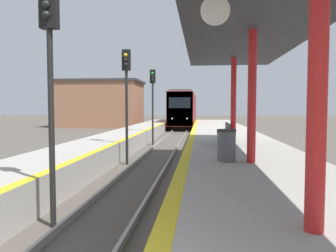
{
  "coord_description": "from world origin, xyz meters",
  "views": [
    {
      "loc": [
        2.12,
        -2.11,
        2.52
      ],
      "look_at": [
        0.37,
        15.48,
        1.51
      ],
      "focal_mm": 35.0,
      "sensor_mm": 36.0,
      "label": 1
    }
  ],
  "objects_px": {
    "signal_near": "(50,60)",
    "bench": "(225,133)",
    "signal_mid": "(126,85)",
    "train": "(185,109)",
    "trash_bin": "(226,145)",
    "signal_far": "(153,93)"
  },
  "relations": [
    {
      "from": "signal_near",
      "to": "bench",
      "type": "distance_m",
      "value": 8.91
    },
    {
      "from": "signal_mid",
      "to": "bench",
      "type": "distance_m",
      "value": 4.72
    },
    {
      "from": "train",
      "to": "trash_bin",
      "type": "xyz_separation_m",
      "value": [
        2.88,
        -34.14,
        -0.83
      ]
    },
    {
      "from": "signal_far",
      "to": "trash_bin",
      "type": "distance_m",
      "value": 12.75
    },
    {
      "from": "train",
      "to": "signal_mid",
      "type": "height_order",
      "value": "signal_mid"
    },
    {
      "from": "train",
      "to": "signal_near",
      "type": "bearing_deg",
      "value": -91.46
    },
    {
      "from": "train",
      "to": "bench",
      "type": "distance_m",
      "value": 29.88
    },
    {
      "from": "signal_near",
      "to": "signal_far",
      "type": "xyz_separation_m",
      "value": [
        -0.1,
        15.16,
        0.0
      ]
    },
    {
      "from": "signal_mid",
      "to": "signal_far",
      "type": "distance_m",
      "value": 7.58
    },
    {
      "from": "signal_far",
      "to": "trash_bin",
      "type": "bearing_deg",
      "value": -71.78
    },
    {
      "from": "trash_bin",
      "to": "bench",
      "type": "distance_m",
      "value": 4.44
    },
    {
      "from": "signal_far",
      "to": "signal_near",
      "type": "bearing_deg",
      "value": -89.62
    },
    {
      "from": "train",
      "to": "signal_far",
      "type": "relative_size",
      "value": 4.26
    },
    {
      "from": "signal_near",
      "to": "trash_bin",
      "type": "relative_size",
      "value": 5.34
    },
    {
      "from": "train",
      "to": "signal_near",
      "type": "relative_size",
      "value": 4.26
    },
    {
      "from": "train",
      "to": "trash_bin",
      "type": "height_order",
      "value": "train"
    },
    {
      "from": "signal_mid",
      "to": "bench",
      "type": "xyz_separation_m",
      "value": [
        4.25,
        0.06,
        -2.05
      ]
    },
    {
      "from": "train",
      "to": "bench",
      "type": "xyz_separation_m",
      "value": [
        3.15,
        -29.71,
        -0.81
      ]
    },
    {
      "from": "trash_bin",
      "to": "bench",
      "type": "xyz_separation_m",
      "value": [
        0.28,
        4.43,
        0.02
      ]
    },
    {
      "from": "signal_near",
      "to": "trash_bin",
      "type": "distance_m",
      "value": 5.41
    },
    {
      "from": "signal_near",
      "to": "signal_mid",
      "type": "relative_size",
      "value": 1.0
    },
    {
      "from": "bench",
      "to": "signal_mid",
      "type": "bearing_deg",
      "value": -179.26
    }
  ]
}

